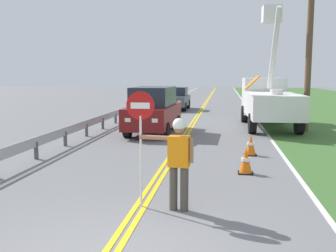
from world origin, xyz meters
name	(u,v)px	position (x,y,z in m)	size (l,w,h in m)	color
centerline_yellow_left	(197,115)	(-0.09, 20.00, 0.01)	(0.11, 110.00, 0.01)	yellow
centerline_yellow_right	(199,116)	(0.09, 20.00, 0.01)	(0.11, 110.00, 0.01)	yellow
edge_line_right	(254,116)	(3.60, 20.00, 0.01)	(0.12, 110.00, 0.01)	silver
edge_line_left	(144,115)	(-3.60, 20.00, 0.01)	(0.12, 110.00, 0.01)	silver
flagger_worker	(178,158)	(0.78, 2.20, 1.05)	(1.08, 0.29, 1.83)	#474238
stop_sign_paddle	(141,123)	(0.02, 2.29, 1.71)	(0.56, 0.04, 2.33)	silver
utility_bucket_truck	(268,99)	(3.89, 15.17, 1.43)	(2.67, 6.87, 5.99)	white
oncoming_suv_nearest	(154,110)	(-1.51, 12.14, 1.06)	(2.05, 4.66, 2.10)	maroon
oncoming_sedan_second	(176,99)	(-1.97, 24.05, 0.83)	(1.98, 4.14, 1.70)	#4C5156
utility_pole_near	(309,41)	(5.47, 13.68, 4.18)	(1.80, 0.28, 8.00)	brown
traffic_cone_lead	(246,161)	(2.25, 5.30, 0.34)	(0.40, 0.40, 0.70)	orange
traffic_cone_mid	(251,145)	(2.54, 7.75, 0.34)	(0.40, 0.40, 0.70)	orange
guardrail_left_shoulder	(109,116)	(-4.20, 14.20, 0.52)	(0.10, 32.00, 0.71)	#9EA0A3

